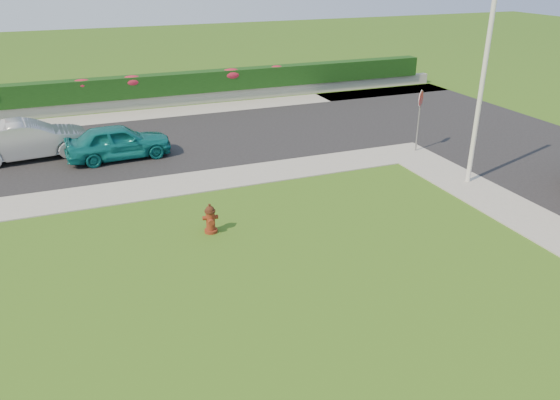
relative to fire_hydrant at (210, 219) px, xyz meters
name	(u,v)px	position (x,y,z in m)	size (l,w,h in m)	color
ground	(366,309)	(2.30, -5.03, -0.42)	(120.00, 120.00, 0.00)	black
street_far	(92,151)	(-2.70, 8.97, -0.40)	(26.00, 8.00, 0.04)	black
sidewalk_far	(72,199)	(-3.70, 3.97, -0.40)	(24.00, 2.00, 0.04)	gray
curb_corner	(406,153)	(9.30, 3.97, -0.40)	(2.00, 2.00, 0.04)	gray
sidewalk_beyond	(166,113)	(1.30, 13.97, -0.40)	(34.00, 2.00, 0.04)	gray
retaining_wall	(160,101)	(1.30, 15.47, -0.12)	(34.00, 0.40, 0.60)	gray
hedge	(158,85)	(1.30, 15.57, 0.73)	(32.00, 0.90, 1.10)	black
fire_hydrant	(210,219)	(0.00, 0.00, 0.00)	(0.46, 0.44, 0.89)	#541F0D
sedan_teal	(118,142)	(-1.72, 7.51, 0.30)	(1.62, 4.03, 1.37)	#0D6768
sedan_silver	(28,140)	(-5.01, 8.82, 0.37)	(1.60, 4.59, 1.51)	#A0A3A7
utility_pole	(481,94)	(9.54, 0.44, 2.75)	(0.16, 0.16, 6.36)	silver
stop_sign	(420,106)	(9.79, 4.03, 1.48)	(0.53, 0.48, 2.57)	slate
flower_clump_c	(82,85)	(-2.55, 15.47, 1.05)	(1.12, 0.72, 0.56)	#B91F35
flower_clump_d	(132,81)	(-0.06, 15.47, 1.03)	(1.23, 0.79, 0.62)	#B91F35
flower_clump_e	(231,74)	(5.33, 15.47, 1.02)	(1.30, 0.84, 0.65)	#B91F35
flower_clump_f	(277,70)	(8.04, 15.47, 1.07)	(1.02, 0.66, 0.51)	#B91F35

